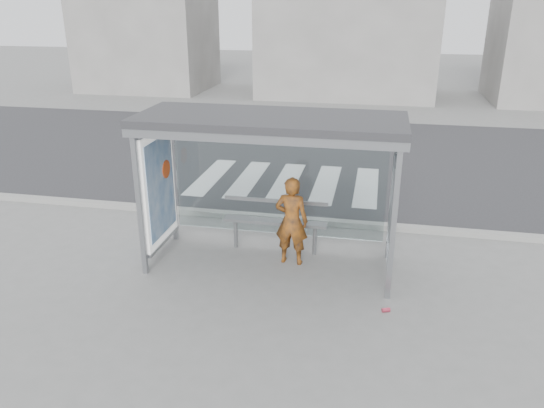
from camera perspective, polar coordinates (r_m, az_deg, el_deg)
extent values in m
plane|color=slate|center=(9.29, -0.21, -6.56)|extent=(80.00, 80.00, 0.00)
cube|color=#2B2B2D|center=(15.75, 4.97, 5.19)|extent=(30.00, 10.00, 0.01)
cube|color=gray|center=(11.00, 1.85, -1.63)|extent=(30.00, 0.18, 0.12)
cube|color=silver|center=(13.91, -6.57, 2.95)|extent=(0.55, 3.00, 0.00)
cube|color=silver|center=(13.65, -2.56, 2.71)|extent=(0.55, 3.00, 0.00)
cube|color=silver|center=(13.45, 1.58, 2.44)|extent=(0.55, 3.00, 0.00)
cube|color=silver|center=(13.32, 5.83, 2.15)|extent=(0.55, 3.00, 0.00)
cube|color=silver|center=(13.27, 10.12, 1.85)|extent=(0.55, 3.00, 0.00)
cube|color=gray|center=(8.77, -14.07, 0.00)|extent=(0.08, 0.08, 2.50)
cube|color=gray|center=(7.97, 12.96, -2.06)|extent=(0.08, 0.08, 2.50)
cube|color=gray|center=(9.97, -10.73, 2.86)|extent=(0.08, 0.08, 2.50)
cube|color=gray|center=(9.28, 12.87, 1.29)|extent=(0.08, 0.08, 2.50)
cube|color=#2D2D30|center=(8.41, -0.23, 9.08)|extent=(4.25, 1.65, 0.12)
cube|color=gray|center=(7.71, -1.38, 7.11)|extent=(4.25, 0.06, 0.18)
cube|color=white|center=(9.41, 0.65, 2.43)|extent=(3.80, 0.02, 2.00)
cube|color=white|center=(9.35, -12.32, 1.81)|extent=(0.15, 1.25, 2.00)
cube|color=#2C62A1|center=(9.31, -11.84, 1.78)|extent=(0.01, 1.10, 1.70)
cylinder|color=#D34412|center=(9.45, -11.32, 3.70)|extent=(0.02, 0.32, 0.32)
cube|color=white|center=(8.61, 12.94, 0.05)|extent=(0.03, 1.25, 2.00)
cube|color=beige|center=(8.62, 12.79, 0.80)|extent=(0.03, 0.86, 1.16)
cube|color=gray|center=(28.57, -13.31, 18.01)|extent=(6.00, 5.00, 6.00)
cube|color=gray|center=(26.17, 8.15, 17.00)|extent=(8.00, 5.00, 5.00)
imported|color=red|center=(9.05, 2.11, -1.83)|extent=(0.60, 0.41, 1.57)
cube|color=slate|center=(9.55, 0.29, -1.91)|extent=(1.89, 0.23, 0.05)
cylinder|color=slate|center=(9.83, -3.92, -3.19)|extent=(0.07, 0.07, 0.55)
cylinder|color=slate|center=(9.57, 4.60, -3.91)|extent=(0.07, 0.07, 0.55)
cube|color=slate|center=(9.50, 0.40, 0.33)|extent=(1.89, 0.04, 0.06)
cylinder|color=#CC3C54|center=(8.16, 12.16, -11.08)|extent=(0.13, 0.10, 0.07)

